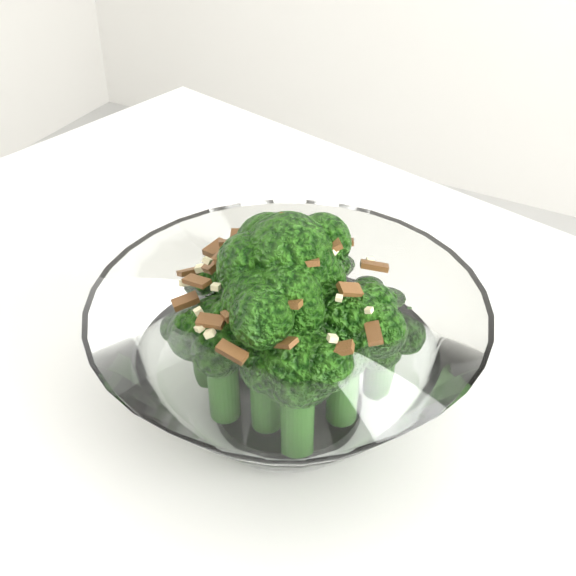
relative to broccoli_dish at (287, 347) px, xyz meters
The scene contains 1 object.
broccoli_dish is the anchor object (origin of this frame).
Camera 1 is at (0.05, -0.24, 1.13)m, focal length 50.00 mm.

